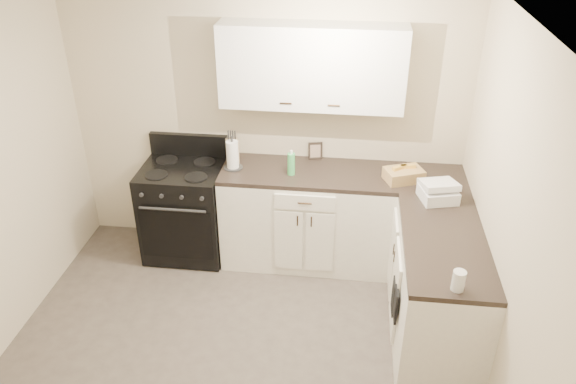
# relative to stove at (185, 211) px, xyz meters

# --- Properties ---
(floor) EXTENTS (3.60, 3.60, 0.00)m
(floor) POSITION_rel_stove_xyz_m (0.73, -1.48, -0.46)
(floor) COLOR #473F38
(floor) RESTS_ON ground
(ceiling) EXTENTS (3.60, 3.60, 0.00)m
(ceiling) POSITION_rel_stove_xyz_m (0.73, -1.48, 2.04)
(ceiling) COLOR white
(ceiling) RESTS_ON wall_back
(wall_back) EXTENTS (3.60, 0.00, 3.60)m
(wall_back) POSITION_rel_stove_xyz_m (0.73, 0.32, 0.79)
(wall_back) COLOR beige
(wall_back) RESTS_ON ground
(wall_right) EXTENTS (0.00, 3.60, 3.60)m
(wall_right) POSITION_rel_stove_xyz_m (2.53, -1.48, 0.79)
(wall_right) COLOR beige
(wall_right) RESTS_ON ground
(base_cabinets_back) EXTENTS (1.55, 0.60, 0.90)m
(base_cabinets_back) POSITION_rel_stove_xyz_m (1.16, 0.02, -0.01)
(base_cabinets_back) COLOR silver
(base_cabinets_back) RESTS_ON floor
(base_cabinets_right) EXTENTS (0.60, 1.90, 0.90)m
(base_cabinets_right) POSITION_rel_stove_xyz_m (2.23, -0.63, -0.01)
(base_cabinets_right) COLOR silver
(base_cabinets_right) RESTS_ON floor
(countertop_back) EXTENTS (1.55, 0.60, 0.04)m
(countertop_back) POSITION_rel_stove_xyz_m (1.16, 0.02, 0.46)
(countertop_back) COLOR black
(countertop_back) RESTS_ON base_cabinets_back
(countertop_right) EXTENTS (0.60, 1.90, 0.04)m
(countertop_right) POSITION_rel_stove_xyz_m (2.23, -0.63, 0.46)
(countertop_right) COLOR black
(countertop_right) RESTS_ON base_cabinets_right
(upper_cabinets) EXTENTS (1.55, 0.30, 0.70)m
(upper_cabinets) POSITION_rel_stove_xyz_m (1.16, 0.18, 1.38)
(upper_cabinets) COLOR white
(upper_cabinets) RESTS_ON wall_back
(stove) EXTENTS (0.74, 0.63, 0.90)m
(stove) POSITION_rel_stove_xyz_m (0.00, 0.00, 0.00)
(stove) COLOR black
(stove) RESTS_ON floor
(knife_block) EXTENTS (0.13, 0.13, 0.23)m
(knife_block) POSITION_rel_stove_xyz_m (0.46, 0.11, 0.59)
(knife_block) COLOR #D8B985
(knife_block) RESTS_ON countertop_back
(paper_towel) EXTENTS (0.14, 0.14, 0.26)m
(paper_towel) POSITION_rel_stove_xyz_m (0.48, 0.01, 0.61)
(paper_towel) COLOR white
(paper_towel) RESTS_ON countertop_back
(soap_bottle) EXTENTS (0.08, 0.08, 0.20)m
(soap_bottle) POSITION_rel_stove_xyz_m (1.01, -0.05, 0.58)
(soap_bottle) COLOR #45B55B
(soap_bottle) RESTS_ON countertop_back
(picture_frame) EXTENTS (0.13, 0.07, 0.16)m
(picture_frame) POSITION_rel_stove_xyz_m (1.20, 0.28, 0.56)
(picture_frame) COLOR black
(picture_frame) RESTS_ON countertop_back
(wicker_basket) EXTENTS (0.37, 0.31, 0.10)m
(wicker_basket) POSITION_rel_stove_xyz_m (1.98, -0.04, 0.53)
(wicker_basket) COLOR tan
(wicker_basket) RESTS_ON countertop_right
(countertop_grill) EXTENTS (0.33, 0.32, 0.10)m
(countertop_grill) POSITION_rel_stove_xyz_m (2.24, -0.34, 0.53)
(countertop_grill) COLOR white
(countertop_grill) RESTS_ON countertop_right
(glass_jar) EXTENTS (0.09, 0.09, 0.14)m
(glass_jar) POSITION_rel_stove_xyz_m (2.24, -1.48, 0.55)
(glass_jar) COLOR silver
(glass_jar) RESTS_ON countertop_right
(oven_mitt_near) EXTENTS (0.02, 0.15, 0.26)m
(oven_mitt_near) POSITION_rel_stove_xyz_m (1.91, -1.17, 0.06)
(oven_mitt_near) COLOR black
(oven_mitt_near) RESTS_ON base_cabinets_right
(oven_mitt_far) EXTENTS (0.02, 0.16, 0.28)m
(oven_mitt_far) POSITION_rel_stove_xyz_m (1.91, -0.99, -0.02)
(oven_mitt_far) COLOR black
(oven_mitt_far) RESTS_ON base_cabinets_right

